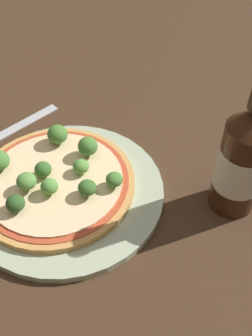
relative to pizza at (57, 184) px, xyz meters
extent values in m
plane|color=#3D2819|center=(0.00, 0.01, -0.02)|extent=(3.00, 3.00, 0.00)
cylinder|color=#A3B293|center=(0.01, 0.00, -0.01)|extent=(0.29, 0.29, 0.01)
cylinder|color=tan|center=(0.00, 0.00, 0.00)|extent=(0.24, 0.24, 0.01)
cylinder|color=#B74728|center=(0.00, 0.00, 0.00)|extent=(0.22, 0.22, 0.00)
cylinder|color=beige|center=(0.00, 0.00, 0.01)|extent=(0.20, 0.20, 0.00)
cylinder|color=#6B8E51|center=(0.01, 0.04, 0.01)|extent=(0.01, 0.01, 0.01)
ellipsoid|color=#568E3D|center=(0.01, 0.04, 0.02)|extent=(0.02, 0.02, 0.02)
cylinder|color=#6B8E51|center=(0.02, -0.02, 0.01)|extent=(0.01, 0.01, 0.01)
ellipsoid|color=#568E3D|center=(0.02, -0.02, 0.02)|extent=(0.02, 0.02, 0.02)
cylinder|color=#6B8E51|center=(-0.02, 0.07, 0.01)|extent=(0.01, 0.01, 0.01)
ellipsoid|color=#477A33|center=(-0.02, 0.07, 0.03)|extent=(0.03, 0.03, 0.03)
cylinder|color=#6B8E51|center=(0.01, -0.07, 0.01)|extent=(0.01, 0.01, 0.01)
ellipsoid|color=#2D5123|center=(0.01, -0.07, 0.02)|extent=(0.03, 0.03, 0.02)
cylinder|color=#6B8E51|center=(0.05, 0.02, 0.01)|extent=(0.01, 0.01, 0.01)
ellipsoid|color=#386628|center=(0.05, 0.02, 0.02)|extent=(0.03, 0.03, 0.02)
cylinder|color=#6B8E51|center=(-0.07, 0.05, 0.01)|extent=(0.01, 0.01, 0.01)
ellipsoid|color=#477A33|center=(-0.07, 0.05, 0.02)|extent=(0.03, 0.03, 0.03)
cylinder|color=#6B8E51|center=(-0.01, -0.04, 0.01)|extent=(0.01, 0.01, 0.01)
ellipsoid|color=#568E3D|center=(-0.01, -0.04, 0.02)|extent=(0.03, 0.03, 0.02)
cylinder|color=#6B8E51|center=(0.06, 0.06, 0.01)|extent=(0.01, 0.01, 0.01)
ellipsoid|color=#477A33|center=(0.06, 0.06, 0.02)|extent=(0.02, 0.02, 0.02)
cylinder|color=#6B8E51|center=(-0.07, -0.05, 0.01)|extent=(0.01, 0.01, 0.01)
cylinder|color=#6B8E51|center=(-0.02, -0.01, 0.01)|extent=(0.01, 0.01, 0.01)
ellipsoid|color=#386628|center=(-0.02, -0.01, 0.02)|extent=(0.02, 0.02, 0.02)
cylinder|color=#381E0F|center=(0.17, 0.19, 0.05)|extent=(0.07, 0.07, 0.14)
cylinder|color=beige|center=(0.17, 0.19, 0.06)|extent=(0.07, 0.07, 0.06)
cube|color=#B2B2B7|center=(-0.17, 0.02, -0.02)|extent=(0.04, 0.17, 0.00)
camera|label=1|loc=(0.36, -0.15, 0.44)|focal=42.00mm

